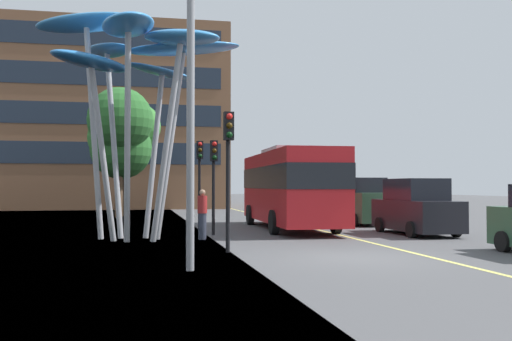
{
  "coord_description": "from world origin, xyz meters",
  "views": [
    {
      "loc": [
        -5.71,
        -14.82,
        1.89
      ],
      "look_at": [
        -1.08,
        8.18,
        2.5
      ],
      "focal_mm": 41.5,
      "sensor_mm": 36.0,
      "label": 1
    }
  ],
  "objects_px": {
    "traffic_light_island_mid": "(200,165)",
    "car_side_street": "(330,200)",
    "car_parked_mid": "(416,208)",
    "pedestrian": "(202,214)",
    "car_far_side": "(306,198)",
    "street_lamp": "(207,37)",
    "leaf_sculpture": "(134,55)",
    "car_parked_far": "(363,203)",
    "traffic_light_kerb_near": "(228,151)",
    "traffic_light_kerb_far": "(214,167)",
    "red_bus": "(289,185)"
  },
  "relations": [
    {
      "from": "car_parked_far",
      "to": "pedestrian",
      "type": "bearing_deg",
      "value": -143.35
    },
    {
      "from": "traffic_light_kerb_near",
      "to": "car_parked_far",
      "type": "distance_m",
      "value": 13.55
    },
    {
      "from": "car_side_street",
      "to": "pedestrian",
      "type": "xyz_separation_m",
      "value": [
        -8.87,
        -12.46,
        -0.16
      ]
    },
    {
      "from": "car_parked_far",
      "to": "traffic_light_kerb_near",
      "type": "bearing_deg",
      "value": -127.9
    },
    {
      "from": "traffic_light_kerb_far",
      "to": "traffic_light_island_mid",
      "type": "bearing_deg",
      "value": 93.17
    },
    {
      "from": "car_parked_mid",
      "to": "pedestrian",
      "type": "distance_m",
      "value": 8.41
    },
    {
      "from": "traffic_light_kerb_far",
      "to": "traffic_light_island_mid",
      "type": "height_order",
      "value": "traffic_light_island_mid"
    },
    {
      "from": "leaf_sculpture",
      "to": "car_parked_far",
      "type": "bearing_deg",
      "value": 29.94
    },
    {
      "from": "leaf_sculpture",
      "to": "red_bus",
      "type": "bearing_deg",
      "value": 32.52
    },
    {
      "from": "traffic_light_island_mid",
      "to": "car_side_street",
      "type": "relative_size",
      "value": 0.9
    },
    {
      "from": "pedestrian",
      "to": "leaf_sculpture",
      "type": "bearing_deg",
      "value": 178.86
    },
    {
      "from": "car_side_street",
      "to": "car_parked_mid",
      "type": "bearing_deg",
      "value": -92.32
    },
    {
      "from": "traffic_light_kerb_near",
      "to": "car_side_street",
      "type": "bearing_deg",
      "value": 62.78
    },
    {
      "from": "car_parked_mid",
      "to": "car_side_street",
      "type": "relative_size",
      "value": 1.07
    },
    {
      "from": "car_parked_far",
      "to": "car_side_street",
      "type": "distance_m",
      "value": 6.13
    },
    {
      "from": "car_parked_mid",
      "to": "street_lamp",
      "type": "distance_m",
      "value": 12.91
    },
    {
      "from": "red_bus",
      "to": "car_parked_far",
      "type": "distance_m",
      "value": 4.77
    },
    {
      "from": "red_bus",
      "to": "car_parked_mid",
      "type": "bearing_deg",
      "value": -42.71
    },
    {
      "from": "leaf_sculpture",
      "to": "street_lamp",
      "type": "relative_size",
      "value": 0.97
    },
    {
      "from": "traffic_light_kerb_far",
      "to": "car_parked_far",
      "type": "xyz_separation_m",
      "value": [
        7.9,
        4.63,
        -1.56
      ]
    },
    {
      "from": "car_parked_mid",
      "to": "pedestrian",
      "type": "relative_size",
      "value": 2.61
    },
    {
      "from": "car_far_side",
      "to": "pedestrian",
      "type": "bearing_deg",
      "value": -116.62
    },
    {
      "from": "street_lamp",
      "to": "pedestrian",
      "type": "distance_m",
      "value": 8.77
    },
    {
      "from": "traffic_light_kerb_near",
      "to": "traffic_light_island_mid",
      "type": "height_order",
      "value": "traffic_light_kerb_near"
    },
    {
      "from": "car_far_side",
      "to": "street_lamp",
      "type": "relative_size",
      "value": 0.5
    },
    {
      "from": "red_bus",
      "to": "leaf_sculpture",
      "type": "relative_size",
      "value": 1.28
    },
    {
      "from": "traffic_light_kerb_far",
      "to": "car_side_street",
      "type": "height_order",
      "value": "traffic_light_kerb_far"
    },
    {
      "from": "traffic_light_kerb_near",
      "to": "street_lamp",
      "type": "xyz_separation_m",
      "value": [
        -1.0,
        -3.32,
        2.38
      ]
    },
    {
      "from": "car_parked_mid",
      "to": "pedestrian",
      "type": "xyz_separation_m",
      "value": [
        -8.39,
        -0.54,
        -0.12
      ]
    },
    {
      "from": "traffic_light_kerb_far",
      "to": "car_parked_mid",
      "type": "height_order",
      "value": "traffic_light_kerb_far"
    },
    {
      "from": "traffic_light_kerb_near",
      "to": "traffic_light_kerb_far",
      "type": "relative_size",
      "value": 1.1
    },
    {
      "from": "car_far_side",
      "to": "car_parked_far",
      "type": "bearing_deg",
      "value": -92.4
    },
    {
      "from": "traffic_light_kerb_near",
      "to": "street_lamp",
      "type": "height_order",
      "value": "street_lamp"
    },
    {
      "from": "leaf_sculpture",
      "to": "traffic_light_kerb_near",
      "type": "relative_size",
      "value": 2.04
    },
    {
      "from": "traffic_light_kerb_far",
      "to": "car_far_side",
      "type": "xyz_separation_m",
      "value": [
        8.39,
        16.27,
        -1.56
      ]
    },
    {
      "from": "traffic_light_kerb_near",
      "to": "street_lamp",
      "type": "relative_size",
      "value": 0.48
    },
    {
      "from": "leaf_sculpture",
      "to": "traffic_light_kerb_far",
      "type": "distance_m",
      "value": 5.13
    },
    {
      "from": "traffic_light_kerb_near",
      "to": "traffic_light_kerb_far",
      "type": "height_order",
      "value": "traffic_light_kerb_near"
    },
    {
      "from": "red_bus",
      "to": "pedestrian",
      "type": "xyz_separation_m",
      "value": [
        -4.29,
        -4.32,
        -1.05
      ]
    },
    {
      "from": "red_bus",
      "to": "traffic_light_kerb_near",
      "type": "distance_m",
      "value": 9.51
    },
    {
      "from": "red_bus",
      "to": "car_side_street",
      "type": "bearing_deg",
      "value": 60.64
    },
    {
      "from": "car_parked_far",
      "to": "car_far_side",
      "type": "relative_size",
      "value": 0.97
    },
    {
      "from": "car_far_side",
      "to": "leaf_sculpture",
      "type": "bearing_deg",
      "value": -122.47
    },
    {
      "from": "red_bus",
      "to": "traffic_light_kerb_far",
      "type": "bearing_deg",
      "value": -144.64
    },
    {
      "from": "red_bus",
      "to": "car_parked_far",
      "type": "xyz_separation_m",
      "value": [
        4.23,
        2.02,
        -0.87
      ]
    },
    {
      "from": "traffic_light_kerb_near",
      "to": "pedestrian",
      "type": "xyz_separation_m",
      "value": [
        -0.28,
        4.25,
        -1.99
      ]
    },
    {
      "from": "traffic_light_kerb_near",
      "to": "traffic_light_island_mid",
      "type": "relative_size",
      "value": 1.03
    },
    {
      "from": "traffic_light_island_mid",
      "to": "traffic_light_kerb_near",
      "type": "bearing_deg",
      "value": -90.97
    },
    {
      "from": "red_bus",
      "to": "traffic_light_kerb_far",
      "type": "relative_size",
      "value": 2.87
    },
    {
      "from": "leaf_sculpture",
      "to": "car_parked_far",
      "type": "height_order",
      "value": "leaf_sculpture"
    }
  ]
}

